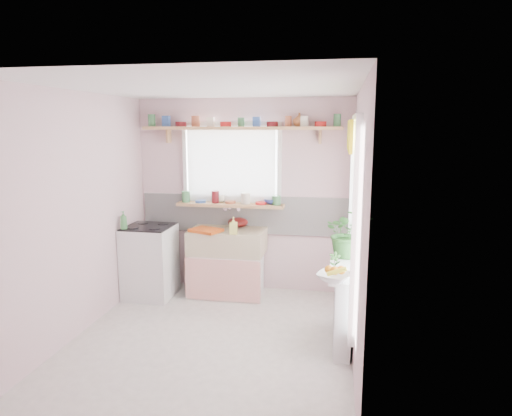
# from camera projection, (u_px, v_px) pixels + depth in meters

# --- Properties ---
(room) EXTENTS (3.20, 3.20, 3.20)m
(room) POSITION_uv_depth(u_px,v_px,m) (287.00, 196.00, 5.11)
(room) COLOR silver
(room) RESTS_ON ground
(sink_unit) EXTENTS (0.95, 0.65, 1.11)m
(sink_unit) POSITION_uv_depth(u_px,v_px,m) (228.00, 262.00, 5.84)
(sink_unit) COLOR white
(sink_unit) RESTS_ON ground
(cooker) EXTENTS (0.58, 0.58, 0.93)m
(cooker) POSITION_uv_depth(u_px,v_px,m) (150.00, 261.00, 5.77)
(cooker) COLOR white
(cooker) RESTS_ON ground
(radiator_ledge) EXTENTS (0.22, 0.95, 0.78)m
(radiator_ledge) POSITION_uv_depth(u_px,v_px,m) (343.00, 304.00, 4.53)
(radiator_ledge) COLOR white
(radiator_ledge) RESTS_ON ground
(windowsill) EXTENTS (1.40, 0.22, 0.04)m
(windowsill) POSITION_uv_depth(u_px,v_px,m) (230.00, 205.00, 5.90)
(windowsill) COLOR tan
(windowsill) RESTS_ON room
(pine_shelf) EXTENTS (2.52, 0.24, 0.04)m
(pine_shelf) POSITION_uv_depth(u_px,v_px,m) (241.00, 128.00, 5.69)
(pine_shelf) COLOR tan
(pine_shelf) RESTS_ON room
(shelf_crockery) EXTENTS (2.47, 0.11, 0.12)m
(shelf_crockery) POSITION_uv_depth(u_px,v_px,m) (240.00, 122.00, 5.68)
(shelf_crockery) COLOR #3F7F4C
(shelf_crockery) RESTS_ON pine_shelf
(sill_crockery) EXTENTS (1.35, 0.11, 0.12)m
(sill_crockery) POSITION_uv_depth(u_px,v_px,m) (229.00, 199.00, 5.89)
(sill_crockery) COLOR #3F7F4C
(sill_crockery) RESTS_ON windowsill
(dish_tray) EXTENTS (0.44, 0.39, 0.04)m
(dish_tray) POSITION_uv_depth(u_px,v_px,m) (206.00, 230.00, 5.67)
(dish_tray) COLOR #D65113
(dish_tray) RESTS_ON sink_unit
(colander) EXTENTS (0.29, 0.29, 0.12)m
(colander) POSITION_uv_depth(u_px,v_px,m) (238.00, 222.00, 5.94)
(colander) COLOR #590F0F
(colander) RESTS_ON sink_unit
(jade_plant) EXTENTS (0.55, 0.50, 0.53)m
(jade_plant) POSITION_uv_depth(u_px,v_px,m) (348.00, 233.00, 4.80)
(jade_plant) COLOR #2B5F26
(jade_plant) RESTS_ON radiator_ledge
(fruit_bowl) EXTENTS (0.39, 0.39, 0.07)m
(fruit_bowl) POSITION_uv_depth(u_px,v_px,m) (334.00, 277.00, 4.09)
(fruit_bowl) COLOR silver
(fruit_bowl) RESTS_ON radiator_ledge
(herb_pot) EXTENTS (0.11, 0.08, 0.21)m
(herb_pot) POSITION_uv_depth(u_px,v_px,m) (335.00, 263.00, 4.29)
(herb_pot) COLOR #37712D
(herb_pot) RESTS_ON radiator_ledge
(soap_bottle_sink) EXTENTS (0.11, 0.11, 0.21)m
(soap_bottle_sink) POSITION_uv_depth(u_px,v_px,m) (233.00, 225.00, 5.54)
(soap_bottle_sink) COLOR #D6D15F
(soap_bottle_sink) RESTS_ON sink_unit
(sill_cup) EXTENTS (0.14, 0.14, 0.10)m
(sill_cup) POSITION_uv_depth(u_px,v_px,m) (220.00, 198.00, 5.97)
(sill_cup) COLOR beige
(sill_cup) RESTS_ON windowsill
(sill_bowl) EXTENTS (0.28, 0.28, 0.07)m
(sill_bowl) POSITION_uv_depth(u_px,v_px,m) (272.00, 201.00, 5.85)
(sill_bowl) COLOR #30439C
(sill_bowl) RESTS_ON windowsill
(shelf_vase) EXTENTS (0.19, 0.19, 0.17)m
(shelf_vase) POSITION_uv_depth(u_px,v_px,m) (299.00, 120.00, 5.60)
(shelf_vase) COLOR #B06436
(shelf_vase) RESTS_ON pine_shelf
(cooker_bottle) EXTENTS (0.11, 0.11, 0.22)m
(cooker_bottle) POSITION_uv_depth(u_px,v_px,m) (124.00, 220.00, 5.50)
(cooker_bottle) COLOR #438747
(cooker_bottle) RESTS_ON cooker
(fruit) EXTENTS (0.20, 0.14, 0.10)m
(fruit) POSITION_uv_depth(u_px,v_px,m) (335.00, 270.00, 4.08)
(fruit) COLOR orange
(fruit) RESTS_ON fruit_bowl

